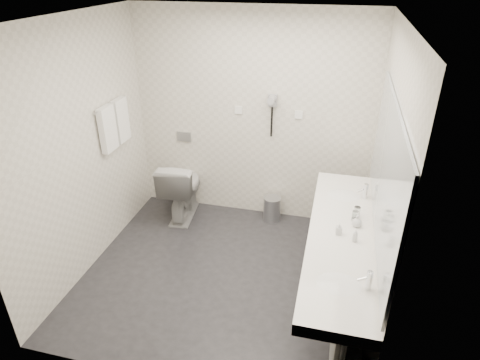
# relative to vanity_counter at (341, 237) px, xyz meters

# --- Properties ---
(floor) EXTENTS (2.80, 2.80, 0.00)m
(floor) POSITION_rel_vanity_counter_xyz_m (-1.12, 0.20, -0.80)
(floor) COLOR #242428
(floor) RESTS_ON ground
(ceiling) EXTENTS (2.80, 2.80, 0.00)m
(ceiling) POSITION_rel_vanity_counter_xyz_m (-1.12, 0.20, 1.70)
(ceiling) COLOR white
(ceiling) RESTS_ON wall_back
(wall_back) EXTENTS (2.80, 0.00, 2.80)m
(wall_back) POSITION_rel_vanity_counter_xyz_m (-1.12, 1.50, 0.45)
(wall_back) COLOR silver
(wall_back) RESTS_ON floor
(wall_front) EXTENTS (2.80, 0.00, 2.80)m
(wall_front) POSITION_rel_vanity_counter_xyz_m (-1.12, -1.10, 0.45)
(wall_front) COLOR silver
(wall_front) RESTS_ON floor
(wall_left) EXTENTS (0.00, 2.60, 2.60)m
(wall_left) POSITION_rel_vanity_counter_xyz_m (-2.52, 0.20, 0.45)
(wall_left) COLOR silver
(wall_left) RESTS_ON floor
(wall_right) EXTENTS (0.00, 2.60, 2.60)m
(wall_right) POSITION_rel_vanity_counter_xyz_m (0.27, 0.20, 0.45)
(wall_right) COLOR silver
(wall_right) RESTS_ON floor
(vanity_counter) EXTENTS (0.55, 2.20, 0.10)m
(vanity_counter) POSITION_rel_vanity_counter_xyz_m (0.00, 0.00, 0.00)
(vanity_counter) COLOR white
(vanity_counter) RESTS_ON floor
(vanity_panel) EXTENTS (0.03, 2.15, 0.75)m
(vanity_panel) POSITION_rel_vanity_counter_xyz_m (0.02, 0.00, -0.42)
(vanity_panel) COLOR gray
(vanity_panel) RESTS_ON floor
(vanity_post_far) EXTENTS (0.06, 0.06, 0.75)m
(vanity_post_far) POSITION_rel_vanity_counter_xyz_m (0.05, 1.04, -0.42)
(vanity_post_far) COLOR silver
(vanity_post_far) RESTS_ON floor
(mirror) EXTENTS (0.02, 2.20, 1.05)m
(mirror) POSITION_rel_vanity_counter_xyz_m (0.26, 0.00, 0.65)
(mirror) COLOR #B2BCC6
(mirror) RESTS_ON wall_right
(basin_near) EXTENTS (0.40, 0.31, 0.05)m
(basin_near) POSITION_rel_vanity_counter_xyz_m (0.00, -0.65, 0.04)
(basin_near) COLOR white
(basin_near) RESTS_ON vanity_counter
(basin_far) EXTENTS (0.40, 0.31, 0.05)m
(basin_far) POSITION_rel_vanity_counter_xyz_m (0.00, 0.65, 0.04)
(basin_far) COLOR white
(basin_far) RESTS_ON vanity_counter
(faucet_near) EXTENTS (0.04, 0.04, 0.15)m
(faucet_near) POSITION_rel_vanity_counter_xyz_m (0.19, -0.65, 0.12)
(faucet_near) COLOR silver
(faucet_near) RESTS_ON vanity_counter
(faucet_far) EXTENTS (0.04, 0.04, 0.15)m
(faucet_far) POSITION_rel_vanity_counter_xyz_m (0.19, 0.65, 0.12)
(faucet_far) COLOR silver
(faucet_far) RESTS_ON vanity_counter
(soap_bottle_a) EXTENTS (0.05, 0.05, 0.11)m
(soap_bottle_a) POSITION_rel_vanity_counter_xyz_m (-0.03, -0.03, 0.10)
(soap_bottle_a) COLOR silver
(soap_bottle_a) RESTS_ON vanity_counter
(soap_bottle_b) EXTENTS (0.11, 0.11, 0.11)m
(soap_bottle_b) POSITION_rel_vanity_counter_xyz_m (0.12, 0.13, 0.10)
(soap_bottle_b) COLOR silver
(soap_bottle_b) RESTS_ON vanity_counter
(soap_bottle_c) EXTENTS (0.05, 0.05, 0.11)m
(soap_bottle_c) POSITION_rel_vanity_counter_xyz_m (0.10, -0.10, 0.11)
(soap_bottle_c) COLOR silver
(soap_bottle_c) RESTS_ON vanity_counter
(glass_left) EXTENTS (0.06, 0.06, 0.10)m
(glass_left) POSITION_rel_vanity_counter_xyz_m (0.10, 0.21, 0.10)
(glass_left) COLOR silver
(glass_left) RESTS_ON vanity_counter
(glass_right) EXTENTS (0.06, 0.06, 0.10)m
(glass_right) POSITION_rel_vanity_counter_xyz_m (0.12, 0.28, 0.10)
(glass_right) COLOR silver
(glass_right) RESTS_ON vanity_counter
(toilet) EXTENTS (0.51, 0.81, 0.78)m
(toilet) POSITION_rel_vanity_counter_xyz_m (-1.93, 1.19, -0.41)
(toilet) COLOR white
(toilet) RESTS_ON floor
(flush_plate) EXTENTS (0.18, 0.02, 0.12)m
(flush_plate) POSITION_rel_vanity_counter_xyz_m (-1.98, 1.49, 0.15)
(flush_plate) COLOR #B2B5BA
(flush_plate) RESTS_ON wall_back
(pedal_bin) EXTENTS (0.25, 0.25, 0.30)m
(pedal_bin) POSITION_rel_vanity_counter_xyz_m (-0.81, 1.35, -0.65)
(pedal_bin) COLOR #B2B5BA
(pedal_bin) RESTS_ON floor
(bin_lid) EXTENTS (0.21, 0.21, 0.02)m
(bin_lid) POSITION_rel_vanity_counter_xyz_m (-0.81, 1.35, -0.50)
(bin_lid) COLOR #B2B5BA
(bin_lid) RESTS_ON pedal_bin
(towel_rail) EXTENTS (0.02, 0.62, 0.02)m
(towel_rail) POSITION_rel_vanity_counter_xyz_m (-2.47, 0.75, 0.75)
(towel_rail) COLOR silver
(towel_rail) RESTS_ON wall_left
(towel_near) EXTENTS (0.07, 0.24, 0.48)m
(towel_near) POSITION_rel_vanity_counter_xyz_m (-2.46, 0.61, 0.53)
(towel_near) COLOR white
(towel_near) RESTS_ON towel_rail
(towel_far) EXTENTS (0.07, 0.24, 0.48)m
(towel_far) POSITION_rel_vanity_counter_xyz_m (-2.46, 0.89, 0.53)
(towel_far) COLOR white
(towel_far) RESTS_ON towel_rail
(dryer_cradle) EXTENTS (0.10, 0.04, 0.14)m
(dryer_cradle) POSITION_rel_vanity_counter_xyz_m (-0.88, 1.47, 0.70)
(dryer_cradle) COLOR #9D9CA2
(dryer_cradle) RESTS_ON wall_back
(dryer_barrel) EXTENTS (0.08, 0.14, 0.08)m
(dryer_barrel) POSITION_rel_vanity_counter_xyz_m (-0.88, 1.40, 0.73)
(dryer_barrel) COLOR #9D9CA2
(dryer_barrel) RESTS_ON dryer_cradle
(dryer_cord) EXTENTS (0.02, 0.02, 0.35)m
(dryer_cord) POSITION_rel_vanity_counter_xyz_m (-0.88, 1.46, 0.45)
(dryer_cord) COLOR black
(dryer_cord) RESTS_ON dryer_cradle
(switch_plate_a) EXTENTS (0.09, 0.02, 0.09)m
(switch_plate_a) POSITION_rel_vanity_counter_xyz_m (-1.27, 1.49, 0.55)
(switch_plate_a) COLOR white
(switch_plate_a) RESTS_ON wall_back
(switch_plate_b) EXTENTS (0.09, 0.02, 0.09)m
(switch_plate_b) POSITION_rel_vanity_counter_xyz_m (-0.57, 1.49, 0.55)
(switch_plate_b) COLOR white
(switch_plate_b) RESTS_ON wall_back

